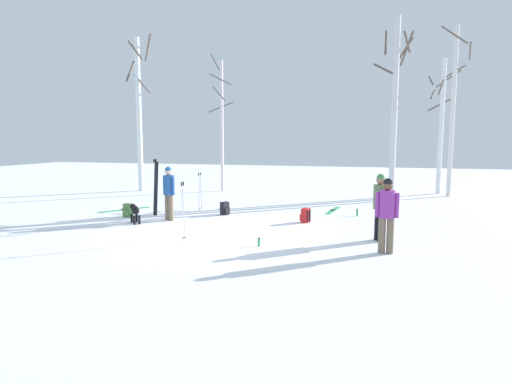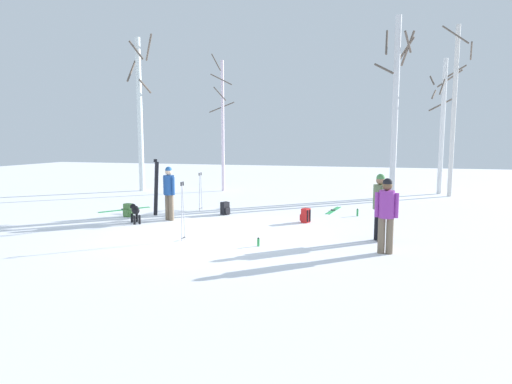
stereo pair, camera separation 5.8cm
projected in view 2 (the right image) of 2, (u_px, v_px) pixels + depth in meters
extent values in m
plane|color=white|center=(213.00, 234.00, 11.82)|extent=(60.00, 60.00, 0.00)
cylinder|color=black|center=(381.00, 226.00, 10.90)|extent=(0.16, 0.16, 0.82)
cylinder|color=black|center=(377.00, 224.00, 11.08)|extent=(0.16, 0.16, 0.82)
cylinder|color=#566B47|center=(380.00, 197.00, 10.90)|extent=(0.34, 0.34, 0.62)
sphere|color=#997051|center=(381.00, 180.00, 10.85)|extent=(0.22, 0.22, 0.22)
sphere|color=#4C8C4C|center=(381.00, 178.00, 10.84)|extent=(0.21, 0.21, 0.21)
cylinder|color=#566B47|center=(384.00, 199.00, 10.70)|extent=(0.10, 0.10, 0.56)
cylinder|color=#566B47|center=(376.00, 197.00, 11.11)|extent=(0.10, 0.10, 0.56)
cylinder|color=#72604C|center=(381.00, 235.00, 9.80)|extent=(0.16, 0.16, 0.82)
cylinder|color=#72604C|center=(390.00, 236.00, 9.75)|extent=(0.16, 0.16, 0.82)
cylinder|color=purple|center=(387.00, 204.00, 9.69)|extent=(0.34, 0.34, 0.62)
sphere|color=brown|center=(387.00, 186.00, 9.64)|extent=(0.22, 0.22, 0.22)
sphere|color=black|center=(387.00, 183.00, 9.63)|extent=(0.21, 0.21, 0.21)
cylinder|color=purple|center=(377.00, 205.00, 9.75)|extent=(0.10, 0.10, 0.56)
cylinder|color=purple|center=(396.00, 206.00, 9.63)|extent=(0.10, 0.10, 0.56)
cylinder|color=#72604C|center=(171.00, 208.00, 13.73)|extent=(0.16, 0.16, 0.82)
cylinder|color=#72604C|center=(168.00, 207.00, 13.85)|extent=(0.16, 0.16, 0.82)
cylinder|color=#1E478C|center=(169.00, 185.00, 13.70)|extent=(0.34, 0.34, 0.62)
sphere|color=beige|center=(169.00, 172.00, 13.65)|extent=(0.22, 0.22, 0.22)
sphere|color=#265999|center=(169.00, 170.00, 13.64)|extent=(0.21, 0.21, 0.21)
cylinder|color=#1E478C|center=(173.00, 186.00, 13.57)|extent=(0.10, 0.10, 0.56)
cylinder|color=#1E478C|center=(165.00, 185.00, 13.84)|extent=(0.10, 0.10, 0.56)
ellipsoid|color=black|center=(135.00, 210.00, 13.28)|extent=(0.57, 0.59, 0.26)
sphere|color=black|center=(133.00, 206.00, 13.57)|extent=(0.18, 0.18, 0.18)
ellipsoid|color=black|center=(133.00, 207.00, 13.63)|extent=(0.11, 0.11, 0.06)
cylinder|color=black|center=(138.00, 209.00, 12.96)|extent=(0.16, 0.16, 0.17)
cylinder|color=black|center=(132.00, 218.00, 13.45)|extent=(0.07, 0.07, 0.28)
cylinder|color=black|center=(137.00, 218.00, 13.52)|extent=(0.07, 0.07, 0.28)
cylinder|color=black|center=(134.00, 220.00, 13.11)|extent=(0.07, 0.07, 0.28)
cylinder|color=black|center=(140.00, 220.00, 13.18)|extent=(0.07, 0.07, 0.28)
cube|color=black|center=(155.00, 189.00, 14.59)|extent=(0.17, 0.05, 1.82)
cube|color=black|center=(155.00, 161.00, 14.47)|extent=(0.06, 0.03, 0.10)
cube|color=black|center=(157.00, 189.00, 14.59)|extent=(0.17, 0.05, 1.82)
cube|color=black|center=(156.00, 161.00, 14.47)|extent=(0.06, 0.03, 0.10)
cube|color=green|center=(124.00, 209.00, 15.87)|extent=(1.15, 1.63, 0.02)
cube|color=#333338|center=(123.00, 209.00, 15.84)|extent=(0.12, 0.13, 0.03)
cube|color=green|center=(126.00, 210.00, 15.80)|extent=(1.15, 1.63, 0.02)
cube|color=#333338|center=(124.00, 209.00, 15.76)|extent=(0.12, 0.13, 0.03)
cube|color=green|center=(332.00, 210.00, 15.70)|extent=(0.31, 1.69, 0.02)
cube|color=#333338|center=(332.00, 210.00, 15.65)|extent=(0.08, 0.13, 0.03)
cube|color=green|center=(335.00, 210.00, 15.66)|extent=(0.31, 1.69, 0.02)
cube|color=#333338|center=(335.00, 210.00, 15.61)|extent=(0.08, 0.13, 0.03)
cylinder|color=#B2B2BC|center=(184.00, 213.00, 11.05)|extent=(0.02, 0.10, 1.41)
cylinder|color=black|center=(183.00, 184.00, 10.96)|extent=(0.04, 0.04, 0.10)
cylinder|color=black|center=(184.00, 237.00, 11.13)|extent=(0.07, 0.07, 0.01)
cylinder|color=#B2B2BC|center=(182.00, 214.00, 10.94)|extent=(0.02, 0.10, 1.41)
cylinder|color=black|center=(181.00, 184.00, 10.85)|extent=(0.04, 0.04, 0.10)
cylinder|color=black|center=(182.00, 238.00, 11.02)|extent=(0.07, 0.07, 0.01)
cylinder|color=#B2B2BC|center=(201.00, 193.00, 15.74)|extent=(0.02, 0.10, 1.27)
cylinder|color=black|center=(201.00, 174.00, 15.66)|extent=(0.04, 0.04, 0.10)
cylinder|color=black|center=(202.00, 208.00, 15.81)|extent=(0.07, 0.07, 0.01)
cylinder|color=#B2B2BC|center=(199.00, 193.00, 15.57)|extent=(0.02, 0.10, 1.27)
cylinder|color=black|center=(199.00, 174.00, 15.49)|extent=(0.04, 0.04, 0.10)
cylinder|color=black|center=(200.00, 209.00, 15.64)|extent=(0.07, 0.07, 0.01)
cube|color=#4C7F3F|center=(128.00, 210.00, 14.44)|extent=(0.28, 0.23, 0.44)
cube|color=#4C7F3F|center=(126.00, 213.00, 14.33)|extent=(0.20, 0.08, 0.20)
cube|color=black|center=(129.00, 209.00, 14.57)|extent=(0.04, 0.03, 0.37)
cube|color=black|center=(132.00, 210.00, 14.52)|extent=(0.04, 0.03, 0.37)
cube|color=black|center=(225.00, 208.00, 14.81)|extent=(0.30, 0.32, 0.44)
cube|color=black|center=(228.00, 211.00, 14.73)|extent=(0.14, 0.20, 0.20)
cube|color=black|center=(221.00, 208.00, 14.84)|extent=(0.04, 0.04, 0.37)
cube|color=black|center=(224.00, 208.00, 14.94)|extent=(0.04, 0.04, 0.37)
cube|color=red|center=(306.00, 215.00, 13.43)|extent=(0.28, 0.32, 0.44)
cube|color=red|center=(302.00, 217.00, 13.51)|extent=(0.13, 0.20, 0.20)
cube|color=black|center=(310.00, 216.00, 13.41)|extent=(0.04, 0.04, 0.37)
cube|color=black|center=(308.00, 216.00, 13.30)|extent=(0.04, 0.04, 0.37)
cylinder|color=green|center=(357.00, 213.00, 14.53)|extent=(0.07, 0.07, 0.23)
cylinder|color=black|center=(358.00, 209.00, 14.52)|extent=(0.04, 0.04, 0.02)
cylinder|color=green|center=(258.00, 242.00, 10.47)|extent=(0.07, 0.07, 0.19)
cylinder|color=black|center=(258.00, 238.00, 10.46)|extent=(0.04, 0.04, 0.02)
cylinder|color=white|center=(140.00, 116.00, 21.25)|extent=(0.26, 0.26, 7.44)
cylinder|color=brown|center=(131.00, 71.00, 21.08)|extent=(0.10, 0.85, 1.12)
cylinder|color=brown|center=(136.00, 50.00, 20.57)|extent=(0.69, 0.29, 0.89)
cylinder|color=brown|center=(149.00, 48.00, 21.10)|extent=(0.85, 0.89, 1.12)
cylinder|color=brown|center=(145.00, 86.00, 20.90)|extent=(0.25, 0.84, 0.62)
cylinder|color=silver|center=(223.00, 127.00, 21.21)|extent=(0.15, 0.15, 6.34)
cylinder|color=brown|center=(221.00, 79.00, 20.44)|extent=(1.01, 0.31, 0.54)
cylinder|color=brown|center=(220.00, 94.00, 20.73)|extent=(0.66, 0.11, 0.69)
cylinder|color=brown|center=(216.00, 62.00, 20.61)|extent=(0.65, 0.48, 0.88)
cylinder|color=brown|center=(222.00, 107.00, 21.71)|extent=(1.19, 0.56, 0.56)
cylinder|color=silver|center=(395.00, 109.00, 18.30)|extent=(0.26, 0.26, 7.66)
cylinder|color=brown|center=(408.00, 42.00, 17.73)|extent=(0.39, 0.88, 0.76)
cylinder|color=brown|center=(384.00, 69.00, 17.90)|extent=(0.81, 1.13, 0.63)
cylinder|color=brown|center=(408.00, 49.00, 18.08)|extent=(0.52, 0.93, 1.28)
cylinder|color=brown|center=(405.00, 52.00, 18.25)|extent=(0.78, 0.71, 1.08)
cylinder|color=brown|center=(387.00, 42.00, 18.09)|extent=(0.11, 0.96, 1.18)
cylinder|color=silver|center=(442.00, 127.00, 20.07)|extent=(0.21, 0.21, 6.23)
cylinder|color=brown|center=(434.00, 94.00, 20.10)|extent=(0.31, 0.90, 0.50)
cylinder|color=brown|center=(450.00, 79.00, 20.18)|extent=(1.04, 0.64, 0.75)
cylinder|color=brown|center=(432.00, 80.00, 19.92)|extent=(0.13, 1.12, 0.56)
cylinder|color=brown|center=(441.00, 104.00, 20.46)|extent=(1.13, 0.12, 0.64)
cylinder|color=silver|center=(454.00, 112.00, 19.09)|extent=(0.20, 0.20, 7.48)
cylinder|color=brown|center=(471.00, 51.00, 18.54)|extent=(0.26, 1.13, 0.59)
cylinder|color=brown|center=(457.00, 71.00, 19.18)|extent=(0.78, 0.27, 0.50)
cylinder|color=brown|center=(442.00, 87.00, 19.23)|extent=(0.37, 1.07, 0.79)
cylinder|color=brown|center=(456.00, 35.00, 18.26)|extent=(1.08, 0.43, 0.90)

